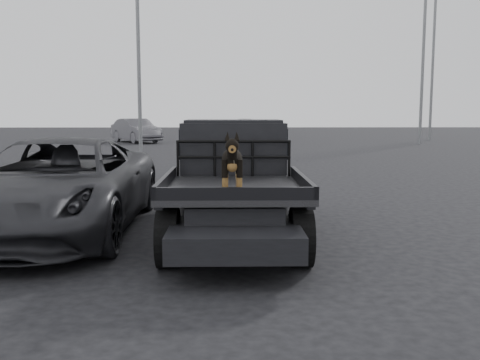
{
  "coord_description": "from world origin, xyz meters",
  "views": [
    {
      "loc": [
        -0.08,
        -6.63,
        1.94
      ],
      "look_at": [
        0.04,
        -0.56,
        1.16
      ],
      "focal_mm": 40.0,
      "sensor_mm": 36.0,
      "label": 1
    }
  ],
  "objects_px": {
    "parked_suv": "(58,186)",
    "floodlight_mid": "(425,25)",
    "dog": "(232,164)",
    "distant_car_b": "(241,128)",
    "floodlight_far": "(435,13)",
    "flatbed_ute": "(234,207)",
    "distant_car_a": "(136,130)"
  },
  "relations": [
    {
      "from": "parked_suv",
      "to": "floodlight_mid",
      "type": "height_order",
      "value": "floodlight_mid"
    },
    {
      "from": "dog",
      "to": "distant_car_b",
      "type": "xyz_separation_m",
      "value": [
        0.83,
        33.97,
        -0.59
      ]
    },
    {
      "from": "floodlight_far",
      "to": "floodlight_mid",
      "type": "bearing_deg",
      "value": -117.27
    },
    {
      "from": "parked_suv",
      "to": "distant_car_b",
      "type": "bearing_deg",
      "value": 83.26
    },
    {
      "from": "flatbed_ute",
      "to": "distant_car_b",
      "type": "bearing_deg",
      "value": 88.58
    },
    {
      "from": "floodlight_mid",
      "to": "floodlight_far",
      "type": "height_order",
      "value": "floodlight_far"
    },
    {
      "from": "floodlight_mid",
      "to": "flatbed_ute",
      "type": "bearing_deg",
      "value": -115.57
    },
    {
      "from": "distant_car_a",
      "to": "parked_suv",
      "type": "bearing_deg",
      "value": -116.77
    },
    {
      "from": "parked_suv",
      "to": "flatbed_ute",
      "type": "bearing_deg",
      "value": -6.29
    },
    {
      "from": "dog",
      "to": "floodlight_mid",
      "type": "distance_m",
      "value": 28.37
    },
    {
      "from": "distant_car_a",
      "to": "floodlight_mid",
      "type": "height_order",
      "value": "floodlight_mid"
    },
    {
      "from": "parked_suv",
      "to": "distant_car_b",
      "type": "relative_size",
      "value": 1.13
    },
    {
      "from": "flatbed_ute",
      "to": "floodlight_mid",
      "type": "height_order",
      "value": "floodlight_mid"
    },
    {
      "from": "parked_suv",
      "to": "floodlight_far",
      "type": "height_order",
      "value": "floodlight_far"
    },
    {
      "from": "floodlight_far",
      "to": "parked_suv",
      "type": "bearing_deg",
      "value": -120.59
    },
    {
      "from": "flatbed_ute",
      "to": "distant_car_b",
      "type": "height_order",
      "value": "distant_car_b"
    },
    {
      "from": "floodlight_mid",
      "to": "distant_car_b",
      "type": "bearing_deg",
      "value": 140.74
    },
    {
      "from": "flatbed_ute",
      "to": "parked_suv",
      "type": "distance_m",
      "value": 2.85
    },
    {
      "from": "flatbed_ute",
      "to": "floodlight_mid",
      "type": "distance_m",
      "value": 27.07
    },
    {
      "from": "parked_suv",
      "to": "distant_car_a",
      "type": "relative_size",
      "value": 1.2
    },
    {
      "from": "dog",
      "to": "floodlight_far",
      "type": "relative_size",
      "value": 0.05
    },
    {
      "from": "dog",
      "to": "flatbed_ute",
      "type": "bearing_deg",
      "value": 88.9
    },
    {
      "from": "distant_car_b",
      "to": "floodlight_mid",
      "type": "xyz_separation_m",
      "value": [
        10.54,
        -8.61,
        6.29
      ]
    },
    {
      "from": "distant_car_a",
      "to": "floodlight_far",
      "type": "distance_m",
      "value": 21.06
    },
    {
      "from": "distant_car_a",
      "to": "dog",
      "type": "bearing_deg",
      "value": -111.63
    },
    {
      "from": "flatbed_ute",
      "to": "distant_car_b",
      "type": "relative_size",
      "value": 1.13
    },
    {
      "from": "parked_suv",
      "to": "dog",
      "type": "bearing_deg",
      "value": -35.42
    },
    {
      "from": "dog",
      "to": "parked_suv",
      "type": "bearing_deg",
      "value": 144.88
    },
    {
      "from": "distant_car_a",
      "to": "floodlight_mid",
      "type": "bearing_deg",
      "value": -40.88
    },
    {
      "from": "distant_car_b",
      "to": "floodlight_mid",
      "type": "distance_m",
      "value": 14.99
    },
    {
      "from": "flatbed_ute",
      "to": "dog",
      "type": "distance_m",
      "value": 1.86
    },
    {
      "from": "dog",
      "to": "distant_car_a",
      "type": "height_order",
      "value": "dog"
    }
  ]
}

